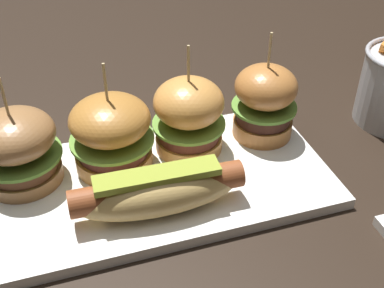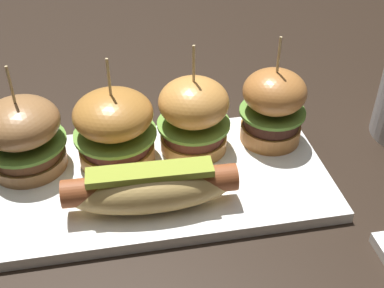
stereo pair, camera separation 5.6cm
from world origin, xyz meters
name	(u,v)px [view 1 (the left image)]	position (x,y,z in m)	size (l,w,h in m)	color
ground_plane	(160,186)	(0.00, 0.00, 0.00)	(3.00, 3.00, 0.00)	black
platter_main	(160,182)	(0.00, 0.00, 0.01)	(0.40, 0.21, 0.01)	white
hot_dog	(158,191)	(-0.01, -0.05, 0.04)	(0.19, 0.06, 0.05)	tan
slider_far_left	(17,147)	(-0.15, 0.05, 0.06)	(0.10, 0.10, 0.13)	#98693E
slider_center_left	(111,133)	(-0.05, 0.04, 0.06)	(0.10, 0.10, 0.14)	#B37633
slider_center_right	(189,115)	(0.05, 0.05, 0.06)	(0.09, 0.09, 0.14)	#D18F45
slider_far_right	(265,101)	(0.15, 0.05, 0.06)	(0.08, 0.08, 0.14)	#B47137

